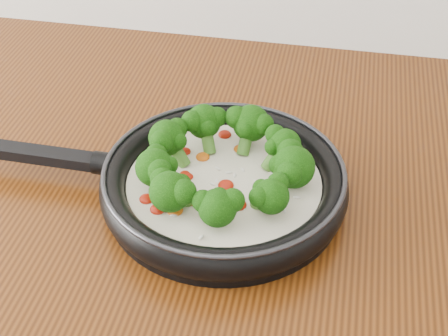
# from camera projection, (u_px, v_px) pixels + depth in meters

# --- Properties ---
(skillet) EXTENTS (0.46, 0.30, 0.09)m
(skillet) POSITION_uv_depth(u_px,v_px,m) (222.00, 179.00, 0.78)
(skillet) COLOR black
(skillet) RESTS_ON counter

